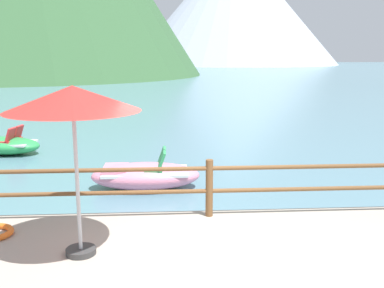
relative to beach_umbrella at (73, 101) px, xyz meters
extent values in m
plane|color=slate|center=(1.85, 39.75, -2.45)|extent=(200.00, 200.00, 0.00)
cylinder|color=brown|center=(1.85, 1.30, -1.57)|extent=(0.12, 0.12, 0.95)
cylinder|color=brown|center=(1.85, 1.30, -1.24)|extent=(23.80, 0.07, 0.07)
cylinder|color=brown|center=(1.85, 1.30, -1.62)|extent=(23.80, 0.07, 0.07)
cylinder|color=#B2B2B7|center=(0.00, 0.00, -1.05)|extent=(0.05, 0.05, 2.00)
cone|color=red|center=(0.00, 0.00, 0.03)|extent=(1.70, 1.70, 0.32)
cylinder|color=#333333|center=(0.00, 0.00, -2.01)|extent=(0.40, 0.40, 0.08)
ellipsoid|color=pink|center=(0.71, 4.17, -2.15)|extent=(2.46, 1.16, 0.59)
cube|color=silver|center=(0.71, 4.17, -2.05)|extent=(1.92, 0.95, 0.06)
cube|color=#339956|center=(0.89, 4.40, -1.98)|extent=(0.40, 0.40, 0.08)
cube|color=#339956|center=(1.07, 4.40, -1.76)|extent=(0.21, 0.40, 0.43)
cube|color=#339956|center=(0.89, 3.94, -1.98)|extent=(0.40, 0.40, 0.08)
cube|color=#339956|center=(1.07, 3.94, -1.76)|extent=(0.21, 0.40, 0.43)
cube|color=pink|center=(0.03, 4.17, -1.99)|extent=(0.54, 0.81, 0.12)
ellipsoid|color=green|center=(-3.71, 7.98, -2.19)|extent=(2.36, 1.55, 0.52)
cube|color=silver|center=(-3.71, 7.98, -2.10)|extent=(1.85, 1.26, 0.06)
cube|color=red|center=(-3.50, 8.18, -2.03)|extent=(0.47, 0.47, 0.08)
cube|color=red|center=(-3.33, 8.15, -1.81)|extent=(0.28, 0.43, 0.43)
cube|color=red|center=(-3.59, 7.73, -2.03)|extent=(0.47, 0.47, 0.08)
cube|color=red|center=(-3.42, 7.69, -1.81)|extent=(0.28, 0.43, 0.43)
cone|color=#A8B2C1|center=(19.87, 114.21, 13.15)|extent=(54.56, 54.56, 31.19)
camera|label=1|loc=(1.11, -5.59, 0.59)|focal=41.49mm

